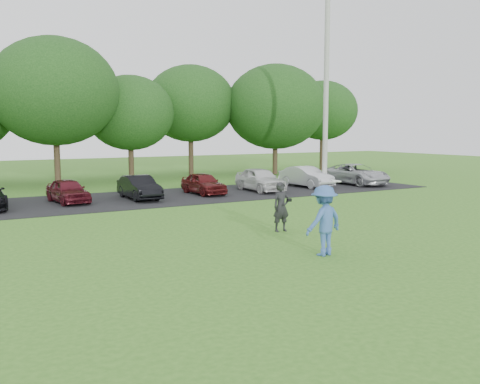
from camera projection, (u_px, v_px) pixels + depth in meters
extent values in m
plane|color=#376F1F|center=(306.00, 254.00, 14.18)|extent=(100.00, 100.00, 0.00)
cube|color=black|center=(140.00, 199.00, 25.34)|extent=(32.00, 6.50, 0.03)
cylinder|color=#A8A9A3|center=(326.00, 92.00, 29.47)|extent=(0.28, 0.28, 10.68)
imported|color=#3B61A6|center=(324.00, 220.00, 13.93)|extent=(1.29, 0.86, 1.85)
cylinder|color=white|center=(336.00, 181.00, 13.88)|extent=(0.27, 0.27, 0.07)
imported|color=black|center=(281.00, 207.00, 17.22)|extent=(0.61, 0.43, 1.60)
cube|color=black|center=(289.00, 200.00, 17.12)|extent=(0.15, 0.11, 0.10)
imported|color=#50111B|center=(68.00, 191.00, 23.80)|extent=(1.58, 3.27, 1.08)
imported|color=black|center=(139.00, 187.00, 25.03)|extent=(1.17, 3.35, 1.10)
imported|color=#531213|center=(203.00, 183.00, 26.97)|extent=(1.36, 3.23, 1.09)
imported|color=silver|center=(260.00, 179.00, 28.32)|extent=(1.68, 3.73, 1.24)
imported|color=silver|center=(306.00, 177.00, 30.25)|extent=(1.54, 3.63, 1.16)
imported|color=#AFB1B6|center=(356.00, 174.00, 31.73)|extent=(2.13, 4.42, 1.21)
cylinder|color=#38281C|center=(57.00, 162.00, 31.57)|extent=(0.36, 0.36, 2.70)
ellipsoid|color=#214C19|center=(54.00, 91.00, 31.09)|extent=(7.42, 7.42, 6.31)
cylinder|color=#38281C|center=(131.00, 163.00, 35.30)|extent=(0.36, 0.36, 2.20)
ellipsoid|color=#214C19|center=(130.00, 113.00, 34.92)|extent=(5.76, 5.76, 4.90)
cylinder|color=#38281C|center=(191.00, 156.00, 38.96)|extent=(0.36, 0.36, 2.70)
ellipsoid|color=#214C19|center=(190.00, 103.00, 38.52)|extent=(6.50, 6.50, 5.53)
cylinder|color=#38281C|center=(275.00, 159.00, 39.33)|extent=(0.36, 0.36, 2.20)
ellipsoid|color=#214C19|center=(275.00, 107.00, 38.89)|extent=(7.24, 7.24, 6.15)
cylinder|color=#38281C|center=(322.00, 153.00, 43.25)|extent=(0.36, 0.36, 2.70)
ellipsoid|color=#214C19|center=(323.00, 110.00, 42.85)|extent=(5.58, 5.58, 4.74)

